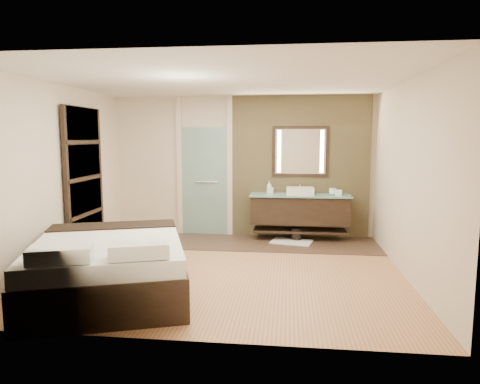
# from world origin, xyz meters

# --- Properties ---
(floor) EXTENTS (5.00, 5.00, 0.00)m
(floor) POSITION_xyz_m (0.00, 0.00, 0.00)
(floor) COLOR #A06A43
(floor) RESTS_ON ground
(tile_strip) EXTENTS (3.80, 1.30, 0.01)m
(tile_strip) POSITION_xyz_m (0.60, 1.60, 0.01)
(tile_strip) COLOR #3D2921
(tile_strip) RESTS_ON floor
(stone_wall) EXTENTS (2.60, 0.08, 2.70)m
(stone_wall) POSITION_xyz_m (1.10, 2.21, 1.35)
(stone_wall) COLOR #9E8A5A
(stone_wall) RESTS_ON floor
(vanity) EXTENTS (1.85, 0.55, 0.88)m
(vanity) POSITION_xyz_m (1.10, 1.92, 0.58)
(vanity) COLOR black
(vanity) RESTS_ON stone_wall
(mirror_unit) EXTENTS (1.06, 0.04, 0.96)m
(mirror_unit) POSITION_xyz_m (1.10, 2.16, 1.65)
(mirror_unit) COLOR black
(mirror_unit) RESTS_ON stone_wall
(frosted_door) EXTENTS (1.10, 0.12, 2.70)m
(frosted_door) POSITION_xyz_m (-0.75, 2.20, 1.14)
(frosted_door) COLOR silver
(frosted_door) RESTS_ON floor
(shoji_partition) EXTENTS (0.06, 1.20, 2.40)m
(shoji_partition) POSITION_xyz_m (-2.43, 0.60, 1.21)
(shoji_partition) COLOR black
(shoji_partition) RESTS_ON floor
(bed) EXTENTS (2.36, 2.64, 0.84)m
(bed) POSITION_xyz_m (-1.28, -1.16, 0.35)
(bed) COLOR black
(bed) RESTS_ON floor
(bath_mat) EXTENTS (0.81, 0.65, 0.02)m
(bath_mat) POSITION_xyz_m (0.96, 1.69, 0.02)
(bath_mat) COLOR silver
(bath_mat) RESTS_ON floor
(waste_bin) EXTENTS (0.24, 0.24, 0.24)m
(waste_bin) POSITION_xyz_m (1.05, 1.85, 0.12)
(waste_bin) COLOR black
(waste_bin) RESTS_ON floor
(tissue_box) EXTENTS (0.14, 0.14, 0.10)m
(tissue_box) POSITION_xyz_m (1.79, 1.84, 0.92)
(tissue_box) COLOR white
(tissue_box) RESTS_ON vanity
(soap_bottle_a) EXTENTS (0.12, 0.12, 0.24)m
(soap_bottle_a) POSITION_xyz_m (0.52, 1.95, 0.99)
(soap_bottle_a) COLOR white
(soap_bottle_a) RESTS_ON vanity
(soap_bottle_b) EXTENTS (0.09, 0.09, 0.17)m
(soap_bottle_b) POSITION_xyz_m (0.56, 1.96, 0.95)
(soap_bottle_b) COLOR #B2B2B2
(soap_bottle_b) RESTS_ON vanity
(soap_bottle_c) EXTENTS (0.13, 0.13, 0.13)m
(soap_bottle_c) POSITION_xyz_m (1.68, 1.89, 0.93)
(soap_bottle_c) COLOR #C0F1EB
(soap_bottle_c) RESTS_ON vanity
(cup) EXTENTS (0.17, 0.17, 0.11)m
(cup) POSITION_xyz_m (1.71, 2.04, 0.92)
(cup) COLOR silver
(cup) RESTS_ON vanity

